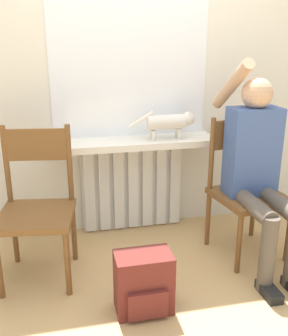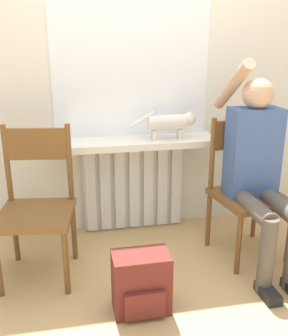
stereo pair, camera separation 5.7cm
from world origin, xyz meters
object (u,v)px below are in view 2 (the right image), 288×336
object	(u,v)px
backpack	(141,283)
chair_left	(37,204)
cat	(171,122)
chair_right	(247,188)
person	(259,166)

from	to	relation	value
backpack	chair_left	bearing A→B (deg)	138.28
chair_left	cat	size ratio (longest dim) A/B	1.95
chair_right	backpack	bearing A→B (deg)	-157.47
chair_left	person	bearing A→B (deg)	3.09
chair_left	person	size ratio (longest dim) A/B	0.70
chair_right	cat	xyz separation A→B (m)	(-0.45, 0.40, 0.41)
cat	backpack	world-z (taller)	cat
person	backpack	xyz separation A→B (m)	(-0.87, -0.39, -0.52)
chair_left	chair_right	distance (m)	1.44
person	backpack	world-z (taller)	person
chair_left	chair_right	xyz separation A→B (m)	(1.44, -0.00, 0.00)
person	cat	size ratio (longest dim) A/B	2.76
cat	backpack	bearing A→B (deg)	-113.79
person	cat	bearing A→B (deg)	131.28
backpack	chair_right	bearing A→B (deg)	31.14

